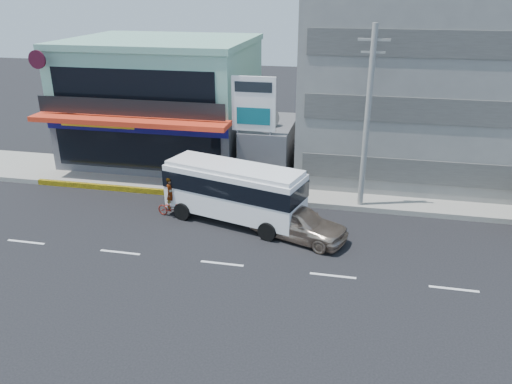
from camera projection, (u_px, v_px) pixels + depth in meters
ground at (222, 264)px, 22.63m from camera, size 120.00×120.00×0.00m
sidewalk at (343, 191)px, 30.21m from camera, size 70.00×5.00×0.30m
shop_building at (164, 103)px, 35.23m from camera, size 12.40×11.70×8.00m
concrete_building at (434, 65)px, 31.61m from camera, size 16.00×12.00×14.00m
gap_structure at (270, 149)px, 32.81m from camera, size 3.00×6.00×3.50m
satellite_dish at (268, 126)px, 31.21m from camera, size 1.50×1.50×0.15m
billboard at (254, 110)px, 29.16m from camera, size 2.60×0.18×6.90m
utility_pole_near at (367, 120)px, 26.21m from camera, size 1.60×0.30×10.00m
minibus at (234, 188)px, 26.07m from camera, size 7.83×4.32×3.12m
sedan at (297, 222)px, 24.63m from camera, size 5.42×3.62×1.71m
motorcycle_rider at (171, 204)px, 26.95m from camera, size 1.85×1.02×2.25m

